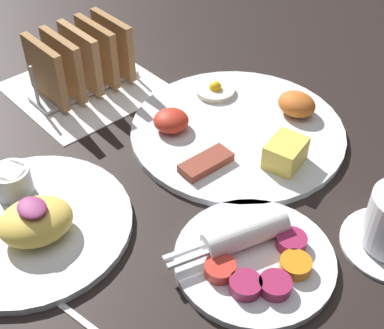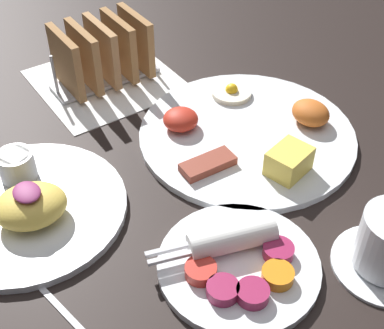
# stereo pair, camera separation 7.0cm
# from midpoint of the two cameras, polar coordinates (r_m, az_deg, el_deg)

# --- Properties ---
(ground_plane) EXTENTS (3.00, 3.00, 0.00)m
(ground_plane) POSITION_cam_midpoint_polar(r_m,az_deg,el_deg) (0.73, -9.06, -1.51)
(ground_plane) COLOR black
(napkin_flat) EXTENTS (0.22, 0.22, 0.00)m
(napkin_flat) POSITION_cam_midpoint_polar(r_m,az_deg,el_deg) (0.92, -13.49, 7.94)
(napkin_flat) COLOR white
(napkin_flat) RESTS_ON ground_plane
(plate_breakfast) EXTENTS (0.32, 0.32, 0.05)m
(plate_breakfast) POSITION_cam_midpoint_polar(r_m,az_deg,el_deg) (0.79, 2.60, 3.75)
(plate_breakfast) COLOR white
(plate_breakfast) RESTS_ON ground_plane
(plate_condiments) EXTENTS (0.19, 0.19, 0.04)m
(plate_condiments) POSITION_cam_midpoint_polar(r_m,az_deg,el_deg) (0.62, 3.42, -9.86)
(plate_condiments) COLOR white
(plate_condiments) RESTS_ON ground_plane
(plate_foreground) EXTENTS (0.25, 0.25, 0.06)m
(plate_foreground) POSITION_cam_midpoint_polar(r_m,az_deg,el_deg) (0.69, -19.75, -5.64)
(plate_foreground) COLOR white
(plate_foreground) RESTS_ON ground_plane
(toast_rack) EXTENTS (0.10, 0.18, 0.10)m
(toast_rack) POSITION_cam_midpoint_polar(r_m,az_deg,el_deg) (0.90, -13.99, 10.61)
(toast_rack) COLOR #B7B7BC
(toast_rack) RESTS_ON ground_plane
(teaspoon) EXTENTS (0.13, 0.03, 0.01)m
(teaspoon) POSITION_cam_midpoint_polar(r_m,az_deg,el_deg) (0.62, -17.10, -14.19)
(teaspoon) COLOR silver
(teaspoon) RESTS_ON ground_plane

